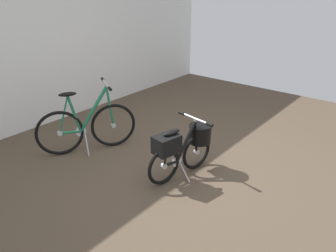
# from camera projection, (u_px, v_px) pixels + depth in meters

# --- Properties ---
(ground_plane) EXTENTS (7.42, 7.42, 0.00)m
(ground_plane) POSITION_uv_depth(u_px,v_px,m) (192.00, 175.00, 3.94)
(ground_plane) COLOR brown
(back_wall) EXTENTS (7.42, 0.10, 3.06)m
(back_wall) POSITION_uv_depth(u_px,v_px,m) (41.00, 22.00, 4.88)
(back_wall) COLOR white
(back_wall) RESTS_ON ground_plane
(folding_bike_foreground) EXTENTS (0.94, 0.53, 0.68)m
(folding_bike_foreground) POSITION_uv_depth(u_px,v_px,m) (184.00, 145.00, 3.82)
(folding_bike_foreground) COLOR black
(folding_bike_foreground) RESTS_ON ground_plane
(display_bike_left) EXTENTS (1.14, 0.72, 0.91)m
(display_bike_left) POSITION_uv_depth(u_px,v_px,m) (87.00, 126.00, 4.39)
(display_bike_left) COLOR black
(display_bike_left) RESTS_ON ground_plane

